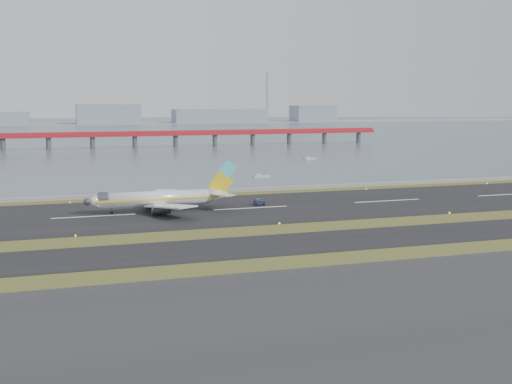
# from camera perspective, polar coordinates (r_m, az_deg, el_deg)

# --- Properties ---
(ground) EXTENTS (1000.00, 1000.00, 0.00)m
(ground) POSITION_cam_1_polar(r_m,az_deg,el_deg) (139.95, 3.12, -3.46)
(ground) COLOR #404B1B
(ground) RESTS_ON ground
(apron_strip) EXTENTS (1000.00, 50.00, 0.10)m
(apron_strip) POSITION_cam_1_polar(r_m,az_deg,el_deg) (92.16, 15.34, -9.98)
(apron_strip) COLOR #2A2A2C
(apron_strip) RESTS_ON ground
(taxiway_strip) EXTENTS (1000.00, 18.00, 0.10)m
(taxiway_strip) POSITION_cam_1_polar(r_m,az_deg,el_deg) (129.02, 4.99, -4.46)
(taxiway_strip) COLOR black
(taxiway_strip) RESTS_ON ground
(runway_strip) EXTENTS (1000.00, 45.00, 0.10)m
(runway_strip) POSITION_cam_1_polar(r_m,az_deg,el_deg) (167.87, -0.46, -1.45)
(runway_strip) COLOR black
(runway_strip) RESTS_ON ground
(seawall) EXTENTS (1000.00, 2.50, 1.00)m
(seawall) POSITION_cam_1_polar(r_m,az_deg,el_deg) (196.35, -3.00, 0.10)
(seawall) COLOR gray
(seawall) RESTS_ON ground
(bay_water) EXTENTS (1400.00, 800.00, 1.30)m
(bay_water) POSITION_cam_1_polar(r_m,az_deg,el_deg) (590.95, -12.72, 5.34)
(bay_water) COLOR #4A5E6A
(bay_water) RESTS_ON ground
(red_pier) EXTENTS (260.00, 5.00, 10.20)m
(red_pier) POSITION_cam_1_polar(r_m,az_deg,el_deg) (384.97, -7.17, 5.08)
(red_pier) COLOR #B21E27
(red_pier) RESTS_ON ground
(far_shoreline) EXTENTS (1400.00, 80.00, 60.50)m
(far_shoreline) POSITION_cam_1_polar(r_m,az_deg,el_deg) (751.18, -12.72, 6.39)
(far_shoreline) COLOR #8792A0
(far_shoreline) RESTS_ON ground
(airliner) EXTENTS (38.52, 32.89, 12.80)m
(airliner) POSITION_cam_1_polar(r_m,az_deg,el_deg) (163.98, -8.38, -0.57)
(airliner) COLOR silver
(airliner) RESTS_ON ground
(pushback_tug) EXTENTS (2.87, 1.72, 1.83)m
(pushback_tug) POSITION_cam_1_polar(r_m,az_deg,el_deg) (172.30, 0.28, -0.91)
(pushback_tug) COLOR #142139
(pushback_tug) RESTS_ON ground
(workboat_near) EXTENTS (6.23, 2.11, 1.50)m
(workboat_near) POSITION_cam_1_polar(r_m,az_deg,el_deg) (232.92, 0.46, 1.40)
(workboat_near) COLOR silver
(workboat_near) RESTS_ON ground
(workboat_far) EXTENTS (6.76, 3.89, 1.57)m
(workboat_far) POSITION_cam_1_polar(r_m,az_deg,el_deg) (302.34, 4.76, 2.96)
(workboat_far) COLOR silver
(workboat_far) RESTS_ON ground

